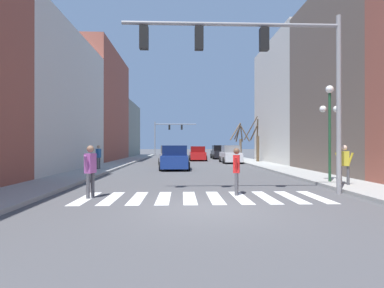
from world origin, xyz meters
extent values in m
plane|color=#4C4C4F|center=(0.00, 0.00, 0.00)|extent=(240.00, 240.00, 0.00)
cube|color=beige|center=(-10.97, 12.93, 4.93)|extent=(6.00, 13.22, 9.87)
cube|color=#934C3D|center=(-10.97, 26.26, 6.22)|extent=(6.00, 13.45, 12.45)
cube|color=gray|center=(-10.97, 38.82, 4.15)|extent=(6.00, 11.66, 8.31)
cube|color=#66564C|center=(10.97, 10.05, 5.93)|extent=(6.00, 9.77, 11.86)
cube|color=beige|center=(10.97, 20.66, 6.07)|extent=(6.00, 11.46, 12.14)
cube|color=white|center=(-4.05, 1.77, 0.00)|extent=(0.45, 2.60, 0.01)
cube|color=white|center=(-3.15, 1.77, 0.00)|extent=(0.45, 2.60, 0.01)
cube|color=white|center=(-2.25, 1.77, 0.00)|extent=(0.45, 2.60, 0.01)
cube|color=white|center=(-1.35, 1.77, 0.00)|extent=(0.45, 2.60, 0.01)
cube|color=white|center=(-0.45, 1.77, 0.00)|extent=(0.45, 2.60, 0.01)
cube|color=white|center=(0.45, 1.77, 0.00)|extent=(0.45, 2.60, 0.01)
cube|color=white|center=(1.35, 1.77, 0.00)|extent=(0.45, 2.60, 0.01)
cube|color=white|center=(2.25, 1.77, 0.00)|extent=(0.45, 2.60, 0.01)
cube|color=white|center=(3.15, 1.77, 0.00)|extent=(0.45, 2.60, 0.01)
cube|color=white|center=(4.05, 1.77, 0.00)|extent=(0.45, 2.60, 0.01)
cylinder|color=gray|center=(5.21, 2.38, 3.38)|extent=(0.18, 0.18, 6.75)
cylinder|color=gray|center=(1.14, 2.38, 6.35)|extent=(8.14, 0.14, 0.14)
cube|color=black|center=(2.36, 2.38, 5.80)|extent=(0.32, 0.28, 0.84)
cube|color=black|center=(-0.08, 2.38, 5.80)|extent=(0.32, 0.28, 0.84)
cube|color=black|center=(-2.11, 2.38, 5.80)|extent=(0.32, 0.28, 0.84)
cylinder|color=gray|center=(-5.21, 43.13, 2.92)|extent=(0.18, 0.18, 5.84)
cylinder|color=gray|center=(-1.66, 43.13, 5.44)|extent=(7.11, 0.14, 0.14)
cube|color=black|center=(-2.73, 43.13, 4.89)|extent=(0.32, 0.28, 0.84)
cube|color=black|center=(-0.59, 43.13, 4.89)|extent=(0.32, 0.28, 0.84)
cylinder|color=#1E4C2D|center=(6.18, 4.99, 2.21)|extent=(0.12, 0.12, 4.11)
sphere|color=white|center=(6.18, 4.99, 4.44)|extent=(0.36, 0.36, 0.36)
sphere|color=white|center=(5.86, 4.99, 3.52)|extent=(0.31, 0.31, 0.31)
sphere|color=white|center=(6.50, 4.99, 3.52)|extent=(0.31, 0.31, 0.31)
cube|color=red|center=(1.22, 26.54, 0.59)|extent=(1.77, 4.13, 0.83)
cube|color=maroon|center=(1.22, 26.54, 1.34)|extent=(1.63, 2.15, 0.68)
cylinder|color=black|center=(0.32, 27.82, 0.32)|extent=(0.22, 0.64, 0.64)
cylinder|color=black|center=(2.12, 27.82, 0.32)|extent=(0.22, 0.64, 0.64)
cylinder|color=black|center=(0.32, 25.26, 0.32)|extent=(0.22, 0.64, 0.64)
cylinder|color=black|center=(2.12, 25.26, 0.32)|extent=(0.22, 0.64, 0.64)
cube|color=navy|center=(-1.20, 13.83, 0.63)|extent=(1.93, 4.14, 0.90)
cube|color=#0E1C46|center=(-1.20, 13.83, 1.44)|extent=(1.78, 2.15, 0.73)
cylinder|color=black|center=(-0.21, 12.55, 0.32)|extent=(0.22, 0.64, 0.64)
cylinder|color=black|center=(-2.18, 12.55, 0.32)|extent=(0.22, 0.64, 0.64)
cylinder|color=black|center=(-0.21, 15.11, 0.32)|extent=(0.22, 0.64, 0.64)
cylinder|color=black|center=(-2.18, 15.11, 0.32)|extent=(0.22, 0.64, 0.64)
cube|color=silver|center=(4.36, 21.92, 0.62)|extent=(1.71, 4.48, 0.90)
cube|color=slate|center=(4.36, 21.92, 1.44)|extent=(1.58, 2.33, 0.73)
cylinder|color=black|center=(3.48, 23.31, 0.32)|extent=(0.22, 0.64, 0.64)
cylinder|color=black|center=(5.23, 23.31, 0.32)|extent=(0.22, 0.64, 0.64)
cylinder|color=black|center=(3.48, 20.53, 0.32)|extent=(0.22, 0.64, 0.64)
cylinder|color=black|center=(5.23, 20.53, 0.32)|extent=(0.22, 0.64, 0.64)
cube|color=black|center=(4.34, 31.09, 0.62)|extent=(1.75, 4.62, 0.90)
cube|color=black|center=(4.34, 31.09, 1.44)|extent=(1.61, 2.40, 0.73)
cylinder|color=black|center=(3.45, 32.52, 0.32)|extent=(0.22, 0.64, 0.64)
cylinder|color=black|center=(5.23, 32.52, 0.32)|extent=(0.22, 0.64, 0.64)
cylinder|color=black|center=(3.45, 29.66, 0.32)|extent=(0.22, 0.64, 0.64)
cylinder|color=black|center=(5.23, 29.66, 0.32)|extent=(0.22, 0.64, 0.64)
cube|color=gray|center=(-1.75, 20.14, 0.62)|extent=(1.81, 4.56, 0.89)
cube|color=#464648|center=(-1.75, 20.14, 1.43)|extent=(1.67, 2.37, 0.73)
cylinder|color=black|center=(-0.83, 18.72, 0.32)|extent=(0.22, 0.64, 0.64)
cylinder|color=black|center=(-2.68, 18.72, 0.32)|extent=(0.22, 0.64, 0.64)
cylinder|color=black|center=(-0.83, 21.55, 0.32)|extent=(0.22, 0.64, 0.64)
cylinder|color=black|center=(-2.68, 21.55, 0.32)|extent=(0.22, 0.64, 0.64)
cylinder|color=#4C4C51|center=(1.27, 2.17, 0.41)|extent=(0.12, 0.12, 0.82)
cylinder|color=#4C4C51|center=(1.34, 2.46, 0.41)|extent=(0.12, 0.12, 0.82)
cube|color=red|center=(1.31, 2.31, 1.15)|extent=(0.32, 0.45, 0.65)
sphere|color=brown|center=(1.31, 2.31, 1.62)|extent=(0.23, 0.23, 0.23)
cylinder|color=red|center=(1.25, 2.09, 1.11)|extent=(0.16, 0.30, 0.63)
cylinder|color=red|center=(1.36, 2.54, 1.11)|extent=(0.16, 0.30, 0.63)
cylinder|color=#4C4C51|center=(-3.95, 1.74, 0.43)|extent=(0.13, 0.13, 0.87)
cylinder|color=#4C4C51|center=(-3.88, 2.05, 0.43)|extent=(0.13, 0.13, 0.87)
cube|color=#9E4C93|center=(-3.92, 1.90, 1.21)|extent=(0.33, 0.47, 0.68)
sphere|color=#8C664C|center=(-3.92, 1.90, 1.71)|extent=(0.24, 0.24, 0.24)
cylinder|color=#9E4C93|center=(-3.97, 1.66, 1.17)|extent=(0.16, 0.31, 0.66)
cylinder|color=#9E4C93|center=(-3.86, 2.13, 1.17)|extent=(0.16, 0.31, 0.66)
cylinder|color=#4C4C51|center=(-6.54, 12.83, 0.55)|extent=(0.12, 0.12, 0.80)
cylinder|color=#4C4C51|center=(-6.61, 12.55, 0.55)|extent=(0.12, 0.12, 0.80)
cube|color=#235693|center=(-6.58, 12.69, 1.26)|extent=(0.31, 0.43, 0.63)
sphere|color=tan|center=(-6.58, 12.69, 1.72)|extent=(0.22, 0.22, 0.22)
cylinder|color=#235693|center=(-6.52, 12.90, 1.22)|extent=(0.15, 0.29, 0.61)
cylinder|color=#235693|center=(-6.63, 12.47, 1.22)|extent=(0.15, 0.29, 0.61)
cylinder|color=#4C4C51|center=(6.38, 3.80, 0.55)|extent=(0.12, 0.12, 0.80)
cylinder|color=#4C4C51|center=(6.13, 3.95, 0.55)|extent=(0.12, 0.12, 0.80)
cube|color=gold|center=(6.26, 3.88, 1.27)|extent=(0.45, 0.39, 0.63)
sphere|color=beige|center=(6.26, 3.88, 1.73)|extent=(0.23, 0.23, 0.23)
cylinder|color=gold|center=(6.45, 3.76, 1.23)|extent=(0.28, 0.22, 0.61)
cylinder|color=gold|center=(6.07, 3.99, 1.23)|extent=(0.28, 0.22, 0.61)
cylinder|color=brown|center=(6.70, 28.36, 1.38)|extent=(0.30, 0.30, 2.46)
cylinder|color=brown|center=(6.00, 28.06, 3.52)|extent=(1.52, 0.78, 2.22)
cylinder|color=brown|center=(7.27, 28.37, 3.29)|extent=(1.26, 0.16, 2.10)
cylinder|color=brown|center=(6.52, 28.94, 3.37)|extent=(0.48, 1.30, 2.29)
cylinder|color=brown|center=(6.90, 28.72, 3.26)|extent=(0.53, 0.87, 2.04)
cylinder|color=brown|center=(6.43, 28.97, 3.45)|extent=(0.65, 1.36, 1.85)
cylinder|color=brown|center=(7.16, 21.78, 1.45)|extent=(0.29, 0.29, 2.60)
cylinder|color=brown|center=(7.27, 22.30, 3.46)|extent=(0.34, 1.15, 2.18)
cylinder|color=brown|center=(6.93, 22.48, 3.11)|extent=(0.54, 1.51, 1.61)
cylinder|color=brown|center=(6.56, 22.29, 3.60)|extent=(1.25, 1.15, 2.47)
camera|label=1|loc=(-0.76, -8.69, 1.85)|focal=28.00mm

